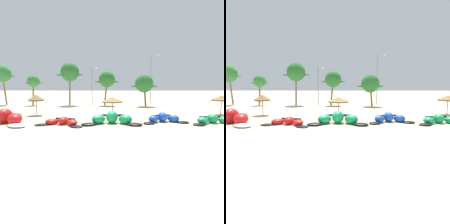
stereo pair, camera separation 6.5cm
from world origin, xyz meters
The scene contains 16 objects.
ground_plane centered at (0.00, 0.00, 0.00)m, with size 260.00×260.00×0.00m, color beige.
kite_far_left centered at (-9.90, -0.61, 0.63)m, with size 7.79×4.54×1.65m.
kite_left centered at (-3.12, -1.07, 0.32)m, with size 5.55×3.24×0.84m.
kite_left_of_center centered at (2.22, -0.31, 0.54)m, with size 6.91×3.14×1.40m.
kite_center centered at (8.11, 0.70, 0.44)m, with size 5.53×2.99×1.14m.
kite_right_of_center centered at (13.53, 0.00, 0.40)m, with size 5.93×2.97×1.03m.
beach_umbrella_near_van centered at (-8.58, 6.01, 2.47)m, with size 2.27×2.27×2.92m.
beach_umbrella_middle centered at (2.14, 7.14, 2.14)m, with size 3.12×3.12×2.57m.
beach_umbrella_near_palms centered at (17.86, 7.16, 2.39)m, with size 2.83×2.83×2.80m.
palm_leftmost centered at (-21.62, 21.38, 6.60)m, with size 5.56×3.70×8.52m.
palm_left centered at (-14.77, 20.79, 4.94)m, with size 3.86×2.57×6.33m.
palm_left_of_gap centered at (-7.07, 21.03, 6.88)m, with size 5.85×3.90×8.89m.
palm_center_left centered at (0.74, 20.61, 5.35)m, with size 5.06×3.37×7.10m.
palm_center_right centered at (8.26, 18.74, 4.49)m, with size 5.44×3.63×6.35m.
lamppost_west centered at (-2.62, 23.54, 4.53)m, with size 1.40×0.24×8.09m.
lamppost_west_center centered at (10.29, 22.47, 5.93)m, with size 1.83×0.24×10.74m.
Camera 2 is at (2.75, -22.78, 4.27)m, focal length 33.12 mm.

